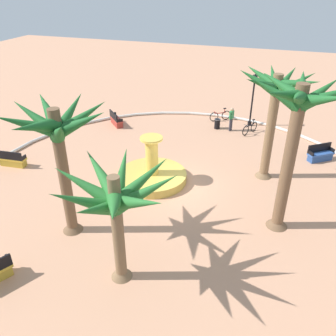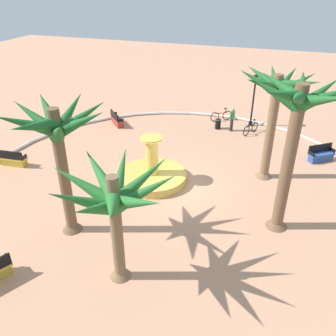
# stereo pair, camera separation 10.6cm
# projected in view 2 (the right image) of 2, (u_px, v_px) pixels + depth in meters

# --- Properties ---
(ground_plane) EXTENTS (80.00, 80.00, 0.00)m
(ground_plane) POSITION_uv_depth(u_px,v_px,m) (175.00, 186.00, 18.54)
(ground_plane) COLOR tan
(plaza_curb) EXTENTS (21.77, 21.77, 0.20)m
(plaza_curb) POSITION_uv_depth(u_px,v_px,m) (175.00, 185.00, 18.49)
(plaza_curb) COLOR silver
(plaza_curb) RESTS_ON ground
(fountain) EXTENTS (3.70, 3.70, 2.56)m
(fountain) POSITION_uv_depth(u_px,v_px,m) (152.00, 175.00, 18.90)
(fountain) COLOR gold
(fountain) RESTS_ON ground
(palm_tree_near_fountain) EXTENTS (4.40, 4.38, 4.57)m
(palm_tree_near_fountain) POSITION_uv_depth(u_px,v_px,m) (114.00, 199.00, 11.35)
(palm_tree_near_fountain) COLOR brown
(palm_tree_near_fountain) RESTS_ON ground
(palm_tree_by_curb) EXTENTS (4.04, 4.06, 5.92)m
(palm_tree_by_curb) POSITION_uv_depth(u_px,v_px,m) (275.00, 96.00, 17.20)
(palm_tree_by_curb) COLOR brown
(palm_tree_by_curb) RESTS_ON ground
(palm_tree_mid_plaza) EXTENTS (3.82, 3.96, 6.69)m
(palm_tree_mid_plaza) POSITION_uv_depth(u_px,v_px,m) (296.00, 120.00, 13.17)
(palm_tree_mid_plaza) COLOR brown
(palm_tree_mid_plaza) RESTS_ON ground
(palm_tree_far_side) EXTENTS (4.21, 4.27, 5.85)m
(palm_tree_far_side) POSITION_uv_depth(u_px,v_px,m) (57.00, 136.00, 13.28)
(palm_tree_far_side) COLOR brown
(palm_tree_far_side) RESTS_ON ground
(bench_west) EXTENTS (1.64, 0.63, 1.00)m
(bench_west) POSITION_uv_depth(u_px,v_px,m) (13.00, 160.00, 20.37)
(bench_west) COLOR gold
(bench_west) RESTS_ON ground
(bench_north) EXTENTS (1.48, 1.49, 1.00)m
(bench_north) POSITION_uv_depth(u_px,v_px,m) (117.00, 120.00, 25.78)
(bench_north) COLOR #B73D33
(bench_north) RESTS_ON ground
(bench_southeast) EXTENTS (1.58, 1.36, 1.00)m
(bench_southeast) POSITION_uv_depth(u_px,v_px,m) (321.00, 155.00, 20.87)
(bench_southeast) COLOR #335BA8
(bench_southeast) RESTS_ON ground
(lamppost) EXTENTS (0.32, 0.32, 3.85)m
(lamppost) POSITION_uv_depth(u_px,v_px,m) (254.00, 96.00, 24.73)
(lamppost) COLOR black
(lamppost) RESTS_ON ground
(trash_bin) EXTENTS (0.46, 0.46, 0.73)m
(trash_bin) POSITION_uv_depth(u_px,v_px,m) (218.00, 124.00, 25.14)
(trash_bin) COLOR black
(trash_bin) RESTS_ON ground
(bicycle_red_frame) EXTENTS (1.41, 1.08, 0.94)m
(bicycle_red_frame) POSITION_uv_depth(u_px,v_px,m) (221.00, 116.00, 26.50)
(bicycle_red_frame) COLOR black
(bicycle_red_frame) RESTS_ON ground
(bicycle_by_lamppost) EXTENTS (0.85, 1.55, 0.94)m
(bicycle_by_lamppost) POSITION_uv_depth(u_px,v_px,m) (251.00, 128.00, 24.38)
(bicycle_by_lamppost) COLOR black
(bicycle_by_lamppost) RESTS_ON ground
(person_cyclist_helmet) EXTENTS (0.30, 0.51, 1.70)m
(person_cyclist_helmet) POSITION_uv_depth(u_px,v_px,m) (232.00, 118.00, 24.53)
(person_cyclist_helmet) COLOR #33333D
(person_cyclist_helmet) RESTS_ON ground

